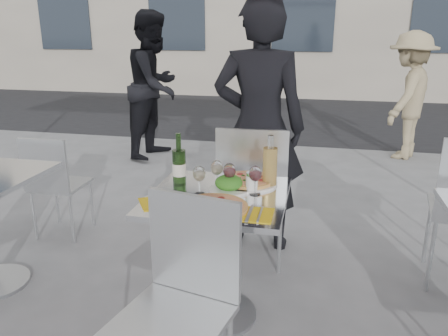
% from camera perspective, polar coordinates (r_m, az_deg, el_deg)
% --- Properties ---
extents(ground, '(80.00, 80.00, 0.00)m').
position_cam_1_polar(ground, '(2.67, -0.73, -18.66)').
color(ground, slate).
extents(street_asphalt, '(24.00, 5.00, 0.00)m').
position_cam_1_polar(street_asphalt, '(8.75, 9.05, 7.01)').
color(street_asphalt, black).
rests_on(street_asphalt, ground).
extents(main_table, '(0.72, 0.72, 0.75)m').
position_cam_1_polar(main_table, '(2.39, -0.78, -8.19)').
color(main_table, '#B7BABF').
rests_on(main_table, ground).
extents(chair_far, '(0.49, 0.50, 1.00)m').
position_cam_1_polar(chair_far, '(2.91, 3.76, -2.27)').
color(chair_far, silver).
rests_on(chair_far, ground).
extents(chair_near, '(0.51, 0.52, 0.94)m').
position_cam_1_polar(chair_near, '(1.87, -5.56, -15.66)').
color(chair_near, silver).
rests_on(chair_near, ground).
extents(side_chair_lfar, '(0.38, 0.40, 0.83)m').
position_cam_1_polar(side_chair_lfar, '(3.59, -21.37, -1.31)').
color(side_chair_lfar, silver).
rests_on(side_chair_lfar, ground).
extents(woman_diner, '(0.67, 0.45, 1.82)m').
position_cam_1_polar(woman_diner, '(3.15, 4.61, 5.23)').
color(woman_diner, black).
rests_on(woman_diner, ground).
extents(pedestrian_a, '(0.82, 0.98, 1.82)m').
position_cam_1_polar(pedestrian_a, '(5.65, -9.01, 10.57)').
color(pedestrian_a, black).
rests_on(pedestrian_a, ground).
extents(pedestrian_b, '(0.97, 1.17, 1.58)m').
position_cam_1_polar(pedestrian_b, '(5.99, 22.91, 8.65)').
color(pedestrian_b, '#9D8B65').
rests_on(pedestrian_b, ground).
extents(pizza_near, '(0.34, 0.34, 0.02)m').
position_cam_1_polar(pizza_near, '(2.12, -1.42, -5.10)').
color(pizza_near, '#DC9C56').
rests_on(pizza_near, main_table).
extents(pizza_far, '(0.33, 0.33, 0.03)m').
position_cam_1_polar(pizza_far, '(2.47, 3.17, -1.69)').
color(pizza_far, white).
rests_on(pizza_far, main_table).
extents(salad_plate, '(0.22, 0.22, 0.09)m').
position_cam_1_polar(salad_plate, '(2.35, 0.64, -2.12)').
color(salad_plate, white).
rests_on(salad_plate, main_table).
extents(wine_bottle, '(0.07, 0.08, 0.29)m').
position_cam_1_polar(wine_bottle, '(2.43, -5.88, 0.36)').
color(wine_bottle, '#2A501E').
rests_on(wine_bottle, main_table).
extents(carafe, '(0.08, 0.08, 0.29)m').
position_cam_1_polar(carafe, '(2.40, 6.01, 0.27)').
color(carafe, '#D5B15B').
rests_on(carafe, main_table).
extents(sugar_shaker, '(0.06, 0.06, 0.11)m').
position_cam_1_polar(sugar_shaker, '(2.34, 3.64, -1.85)').
color(sugar_shaker, white).
rests_on(sugar_shaker, main_table).
extents(wineglass_white_a, '(0.07, 0.07, 0.16)m').
position_cam_1_polar(wineglass_white_a, '(2.28, -3.25, -0.89)').
color(wineglass_white_a, white).
rests_on(wineglass_white_a, main_table).
extents(wineglass_white_b, '(0.07, 0.07, 0.16)m').
position_cam_1_polar(wineglass_white_b, '(2.37, -0.94, -0.09)').
color(wineglass_white_b, white).
rests_on(wineglass_white_b, main_table).
extents(wineglass_red_a, '(0.07, 0.07, 0.16)m').
position_cam_1_polar(wineglass_red_a, '(2.32, 0.73, -0.48)').
color(wineglass_red_a, white).
rests_on(wineglass_red_a, main_table).
extents(wineglass_red_b, '(0.07, 0.07, 0.16)m').
position_cam_1_polar(wineglass_red_b, '(2.28, 4.11, -0.87)').
color(wineglass_red_b, white).
rests_on(wineglass_red_b, main_table).
extents(napkin_left, '(0.25, 0.25, 0.01)m').
position_cam_1_polar(napkin_left, '(2.22, -8.54, -4.43)').
color(napkin_left, gold).
rests_on(napkin_left, main_table).
extents(napkin_right, '(0.18, 0.20, 0.01)m').
position_cam_1_polar(napkin_right, '(2.07, 3.90, -6.03)').
color(napkin_right, gold).
rests_on(napkin_right, main_table).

